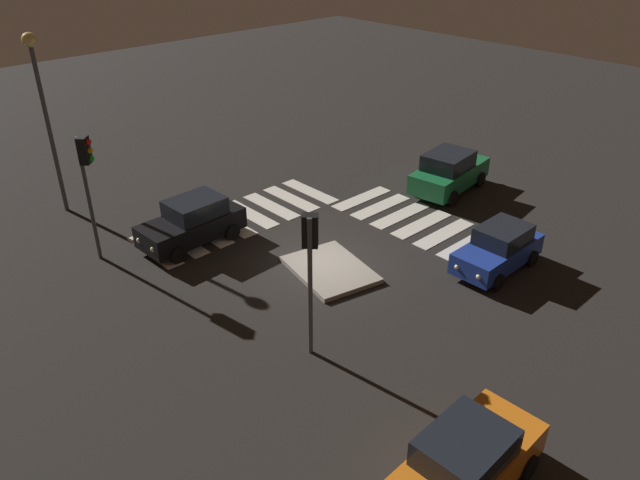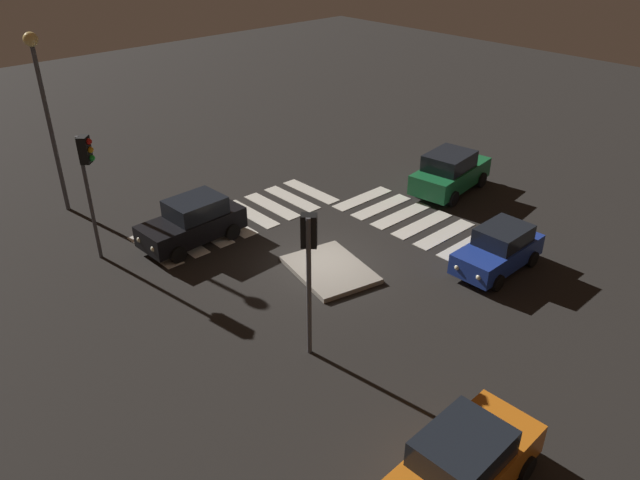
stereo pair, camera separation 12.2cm
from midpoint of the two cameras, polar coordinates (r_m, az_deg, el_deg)
name	(u,v)px [view 1 (the left image)]	position (r m, az deg, el deg)	size (l,w,h in m)	color
ground_plane	(320,264)	(22.65, -0.15, -2.21)	(80.00, 80.00, 0.00)	black
traffic_island	(330,270)	(22.12, 0.79, -2.78)	(3.69, 3.07, 0.18)	gray
car_black	(192,222)	(24.18, -11.97, 1.64)	(2.09, 4.21, 1.80)	black
car_orange	(467,461)	(14.77, 13.36, -19.46)	(2.02, 4.12, 1.77)	orange
car_blue	(499,249)	(22.89, 16.20, -0.79)	(1.83, 3.81, 1.64)	#1E389E
car_green	(449,172)	(28.68, 11.85, 6.25)	(2.54, 4.59, 1.92)	#196B38
traffic_light_west	(310,251)	(16.67, -1.14, -1.03)	(0.54, 0.54, 4.48)	#47474C
traffic_light_north	(87,169)	(22.91, -21.11, 6.22)	(0.54, 0.54, 4.77)	#47474C
street_lamp	(41,94)	(27.17, -24.71, 12.29)	(0.56, 0.56, 7.46)	#47474C
crosswalk_near	(411,220)	(26.04, 8.36, 1.90)	(6.45, 3.20, 0.02)	silver
crosswalk_side	(239,218)	(26.11, -7.68, 2.03)	(3.20, 8.75, 0.02)	silver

